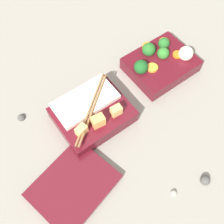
% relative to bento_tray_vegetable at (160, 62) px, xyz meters
% --- Properties ---
extents(ground_plane, '(3.00, 3.00, 0.00)m').
position_rel_bento_tray_vegetable_xyz_m(ground_plane, '(0.11, 0.01, -0.03)').
color(ground_plane, gray).
extents(bento_tray_vegetable, '(0.18, 0.14, 0.07)m').
position_rel_bento_tray_vegetable_xyz_m(bento_tray_vegetable, '(0.00, 0.00, 0.00)').
color(bento_tray_vegetable, '#510F19').
rests_on(bento_tray_vegetable, ground_plane).
extents(bento_tray_rice, '(0.18, 0.14, 0.07)m').
position_rel_bento_tray_vegetable_xyz_m(bento_tray_rice, '(0.24, 0.02, -0.00)').
color(bento_tray_rice, '#510F19').
rests_on(bento_tray_rice, ground_plane).
extents(bento_lid, '(0.20, 0.18, 0.01)m').
position_rel_bento_tray_vegetable_xyz_m(bento_lid, '(0.37, 0.14, -0.02)').
color(bento_lid, '#510F19').
rests_on(bento_lid, ground_plane).
extents(pebble_0, '(0.01, 0.01, 0.01)m').
position_rel_bento_tray_vegetable_xyz_m(pebble_0, '(0.20, 0.28, -0.02)').
color(pebble_0, gray).
rests_on(pebble_0, ground_plane).
extents(pebble_1, '(0.02, 0.02, 0.02)m').
position_rel_bento_tray_vegetable_xyz_m(pebble_1, '(0.39, -0.08, -0.02)').
color(pebble_1, '#474442').
rests_on(pebble_1, ground_plane).
extents(pebble_2, '(0.02, 0.02, 0.02)m').
position_rel_bento_tray_vegetable_xyz_m(pebble_2, '(0.13, 0.30, -0.02)').
color(pebble_2, '#474442').
rests_on(pebble_2, ground_plane).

